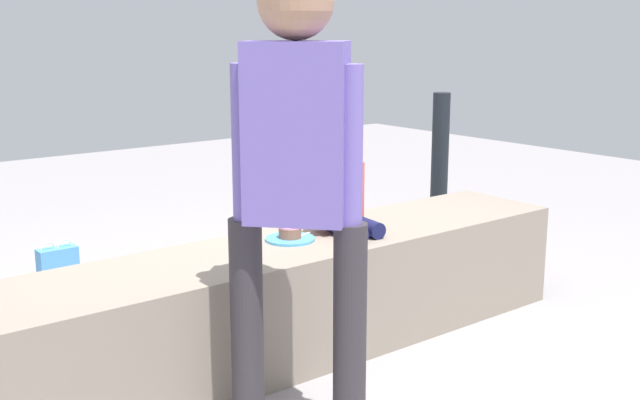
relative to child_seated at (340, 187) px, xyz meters
The scene contains 11 objects.
ground_plane 0.77m from the child_seated, behind, with size 12.00×12.00×0.00m, color gray.
concrete_ledge 0.55m from the child_seated, behind, with size 2.92×0.56×0.51m, color gray.
child_seated is the anchor object (origin of this frame).
adult_standing 0.95m from the child_seated, 139.13° to the right, with size 0.37×0.39×1.63m.
cake_plate 0.32m from the child_seated, behind, with size 0.22×0.22×0.07m.
gift_bag 1.64m from the child_seated, 123.77° to the left, with size 0.20×0.09×0.34m.
railing_post 1.68m from the child_seated, 27.16° to the left, with size 0.36×0.36×1.02m.
water_bottle_near_gift 1.50m from the child_seated, 136.43° to the left, with size 0.06×0.06×0.19m.
party_cup_red 1.48m from the child_seated, 56.09° to the left, with size 0.09×0.09×0.11m, color red.
cake_box_white 1.67m from the child_seated, 62.72° to the left, with size 0.32×0.30×0.12m, color white.
handbag_brown_canvas 0.89m from the child_seated, 48.90° to the left, with size 0.31×0.13×0.36m.
Camera 1 is at (-1.94, -2.65, 1.43)m, focal length 44.07 mm.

